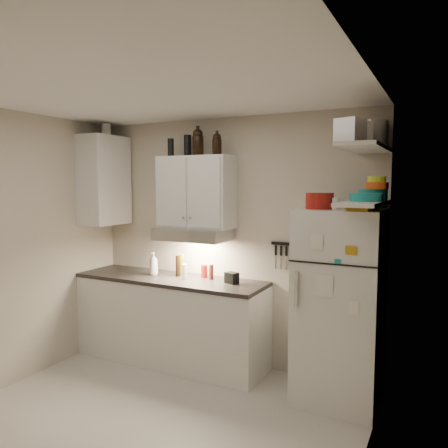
% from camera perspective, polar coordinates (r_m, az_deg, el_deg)
% --- Properties ---
extents(floor, '(3.20, 3.00, 0.02)m').
position_cam_1_polar(floor, '(3.84, -10.48, -24.93)').
color(floor, '#B9B3AB').
rests_on(floor, ground).
extents(ceiling, '(3.20, 3.00, 0.02)m').
position_cam_1_polar(ceiling, '(3.39, -11.27, 17.02)').
color(ceiling, white).
rests_on(ceiling, ground).
extents(back_wall, '(3.20, 0.02, 2.60)m').
position_cam_1_polar(back_wall, '(4.64, 0.69, -2.32)').
color(back_wall, '#BDB3A1').
rests_on(back_wall, ground).
extents(left_wall, '(0.02, 3.00, 2.60)m').
position_cam_1_polar(left_wall, '(4.54, -27.14, -3.09)').
color(left_wall, '#BDB3A1').
rests_on(left_wall, ground).
extents(right_wall, '(0.02, 3.00, 2.60)m').
position_cam_1_polar(right_wall, '(2.72, 17.30, -8.06)').
color(right_wall, '#BDB3A1').
rests_on(right_wall, ground).
extents(base_cabinet, '(2.10, 0.60, 0.88)m').
position_cam_1_polar(base_cabinet, '(4.84, -6.99, -12.48)').
color(base_cabinet, white).
rests_on(base_cabinet, floor).
extents(countertop, '(2.10, 0.62, 0.04)m').
position_cam_1_polar(countertop, '(4.72, -7.05, -7.16)').
color(countertop, '#272422').
rests_on(countertop, base_cabinet).
extents(upper_cabinet, '(0.80, 0.33, 0.75)m').
position_cam_1_polar(upper_cabinet, '(4.59, -3.64, 4.16)').
color(upper_cabinet, white).
rests_on(upper_cabinet, back_wall).
extents(side_cabinet, '(0.33, 0.55, 1.00)m').
position_cam_1_polar(side_cabinet, '(5.16, -15.38, 5.50)').
color(side_cabinet, white).
rests_on(side_cabinet, left_wall).
extents(range_hood, '(0.76, 0.46, 0.12)m').
position_cam_1_polar(range_hood, '(4.56, -4.03, -1.32)').
color(range_hood, silver).
rests_on(range_hood, back_wall).
extents(fridge, '(0.70, 0.68, 1.70)m').
position_cam_1_polar(fridge, '(4.00, 14.86, -10.34)').
color(fridge, silver).
rests_on(fridge, floor).
extents(shelf_hi, '(0.30, 0.95, 0.03)m').
position_cam_1_polar(shelf_hi, '(3.69, 17.98, 9.45)').
color(shelf_hi, white).
rests_on(shelf_hi, right_wall).
extents(shelf_lo, '(0.30, 0.95, 0.03)m').
position_cam_1_polar(shelf_lo, '(3.69, 17.79, 2.62)').
color(shelf_lo, white).
rests_on(shelf_lo, right_wall).
extents(knife_strip, '(0.42, 0.02, 0.03)m').
position_cam_1_polar(knife_strip, '(4.35, 8.83, -2.63)').
color(knife_strip, black).
rests_on(knife_strip, back_wall).
extents(dutch_oven, '(0.27, 0.27, 0.14)m').
position_cam_1_polar(dutch_oven, '(3.81, 12.37, 2.97)').
color(dutch_oven, maroon).
rests_on(dutch_oven, fridge).
extents(book_stack, '(0.21, 0.24, 0.07)m').
position_cam_1_polar(book_stack, '(3.62, 17.48, 2.21)').
color(book_stack, '#B28216').
rests_on(book_stack, fridge).
extents(spice_jar, '(0.07, 0.07, 0.10)m').
position_cam_1_polar(spice_jar, '(3.74, 14.38, 2.58)').
color(spice_jar, silver).
rests_on(spice_jar, fridge).
extents(stock_pot, '(0.39, 0.39, 0.22)m').
position_cam_1_polar(stock_pot, '(3.97, 18.40, 10.99)').
color(stock_pot, silver).
rests_on(stock_pot, shelf_hi).
extents(tin_a, '(0.21, 0.19, 0.17)m').
position_cam_1_polar(tin_a, '(3.66, 17.43, 11.13)').
color(tin_a, '#AAAAAD').
rests_on(tin_a, shelf_hi).
extents(tin_b, '(0.22, 0.22, 0.18)m').
position_cam_1_polar(tin_b, '(3.41, 16.15, 11.61)').
color(tin_b, '#AAAAAD').
rests_on(tin_b, shelf_hi).
extents(bowl_teal, '(0.24, 0.24, 0.10)m').
position_cam_1_polar(bowl_teal, '(3.90, 18.86, 3.65)').
color(bowl_teal, teal).
rests_on(bowl_teal, shelf_lo).
extents(bowl_orange, '(0.19, 0.19, 0.06)m').
position_cam_1_polar(bowl_orange, '(3.85, 19.30, 4.75)').
color(bowl_orange, '#F75417').
rests_on(bowl_orange, bowl_teal).
extents(bowl_yellow, '(0.15, 0.15, 0.05)m').
position_cam_1_polar(bowl_yellow, '(3.85, 19.33, 5.53)').
color(bowl_yellow, '#CFDF27').
rests_on(bowl_yellow, bowl_orange).
extents(plates, '(0.34, 0.34, 0.07)m').
position_cam_1_polar(plates, '(3.66, 18.09, 3.34)').
color(plates, teal).
rests_on(plates, shelf_lo).
extents(growler_a, '(0.16, 0.16, 0.28)m').
position_cam_1_polar(growler_a, '(4.54, -3.43, 10.65)').
color(growler_a, black).
rests_on(growler_a, upper_cabinet).
extents(growler_b, '(0.12, 0.12, 0.22)m').
position_cam_1_polar(growler_b, '(4.42, -0.93, 10.43)').
color(growler_b, black).
rests_on(growler_b, upper_cabinet).
extents(thermos_a, '(0.10, 0.10, 0.23)m').
position_cam_1_polar(thermos_a, '(4.70, -4.77, 10.14)').
color(thermos_a, black).
rests_on(thermos_a, upper_cabinet).
extents(thermos_b, '(0.09, 0.09, 0.19)m').
position_cam_1_polar(thermos_b, '(4.71, -6.97, 9.87)').
color(thermos_b, black).
rests_on(thermos_b, upper_cabinet).
extents(side_jar, '(0.11, 0.11, 0.14)m').
position_cam_1_polar(side_jar, '(5.22, -15.13, 11.77)').
color(side_jar, silver).
rests_on(side_jar, side_cabinet).
extents(soap_bottle, '(0.11, 0.11, 0.28)m').
position_cam_1_polar(soap_bottle, '(4.84, -9.19, -4.97)').
color(soap_bottle, white).
rests_on(soap_bottle, countertop).
extents(pepper_mill, '(0.06, 0.06, 0.16)m').
position_cam_1_polar(pepper_mill, '(4.57, -1.69, -6.27)').
color(pepper_mill, maroon).
rests_on(pepper_mill, countertop).
extents(oil_bottle, '(0.06, 0.06, 0.24)m').
position_cam_1_polar(oil_bottle, '(4.76, -5.54, -5.34)').
color(oil_bottle, '#656A1A').
rests_on(oil_bottle, countertop).
extents(vinegar_bottle, '(0.06, 0.06, 0.23)m').
position_cam_1_polar(vinegar_bottle, '(4.73, -6.05, -5.46)').
color(vinegar_bottle, black).
rests_on(vinegar_bottle, countertop).
extents(clear_bottle, '(0.06, 0.06, 0.16)m').
position_cam_1_polar(clear_bottle, '(4.61, -5.16, -6.21)').
color(clear_bottle, silver).
rests_on(clear_bottle, countertop).
extents(red_jar, '(0.08, 0.08, 0.14)m').
position_cam_1_polar(red_jar, '(4.65, -2.60, -6.18)').
color(red_jar, maroon).
rests_on(red_jar, countertop).
extents(caddy, '(0.15, 0.13, 0.11)m').
position_cam_1_polar(caddy, '(4.40, 1.01, -7.04)').
color(caddy, black).
rests_on(caddy, countertop).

